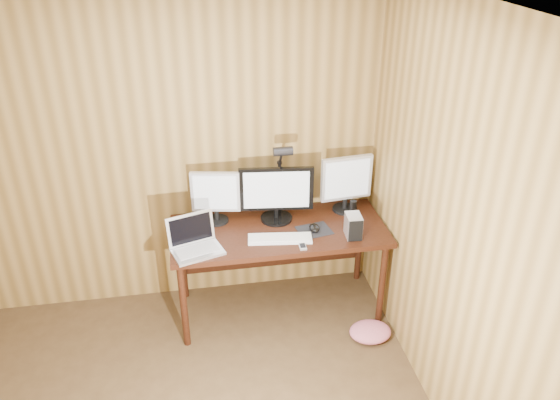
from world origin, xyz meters
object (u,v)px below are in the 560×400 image
object	(u,v)px
monitor_left	(216,196)
phone	(303,246)
keyboard	(280,238)
speaker	(353,208)
laptop	(195,242)
hard_drive	(353,226)
mouse	(314,228)
desk_lamp	(281,168)
desk	(277,237)
monitor_center	(276,193)
monitor_right	(346,182)

from	to	relation	value
monitor_left	phone	xyz separation A→B (m)	(0.57, -0.46, -0.22)
keyboard	speaker	bearing A→B (deg)	29.51
laptop	hard_drive	size ratio (longest dim) A/B	2.35
mouse	phone	xyz separation A→B (m)	(-0.13, -0.20, -0.02)
desk_lamp	phone	bearing A→B (deg)	-87.49
desk	phone	distance (m)	0.39
laptop	speaker	distance (m)	1.26
keyboard	hard_drive	distance (m)	0.54
monitor_center	speaker	bearing A→B (deg)	2.68
desk	desk_lamp	xyz separation A→B (m)	(0.06, 0.16, 0.51)
mouse	phone	bearing A→B (deg)	-131.72
keyboard	mouse	size ratio (longest dim) A/B	4.10
keyboard	monitor_right	bearing A→B (deg)	37.96
mouse	speaker	world-z (taller)	speaker
desk	mouse	world-z (taller)	mouse
desk_lamp	laptop	bearing A→B (deg)	-154.40
desk	speaker	distance (m)	0.63
monitor_center	keyboard	distance (m)	0.36
monitor_center	keyboard	bearing A→B (deg)	-88.12
monitor_right	desk_lamp	size ratio (longest dim) A/B	0.73
monitor_center	monitor_right	size ratio (longest dim) A/B	1.22
monitor_left	speaker	world-z (taller)	monitor_left
mouse	hard_drive	xyz separation A→B (m)	(0.26, -0.12, 0.06)
monitor_left	hard_drive	distance (m)	1.04
hard_drive	laptop	bearing A→B (deg)	-177.71
mouse	phone	size ratio (longest dim) A/B	1.18
keyboard	monitor_left	bearing A→B (deg)	148.86
hard_drive	desk_lamp	xyz separation A→B (m)	(-0.46, 0.42, 0.30)
speaker	monitor_right	bearing A→B (deg)	112.59
laptop	monitor_right	bearing A→B (deg)	-0.64
monitor_right	speaker	xyz separation A→B (m)	(0.04, -0.09, -0.18)
desk_lamp	monitor_center	bearing A→B (deg)	-125.69
monitor_center	speaker	world-z (taller)	monitor_center
desk	hard_drive	world-z (taller)	hard_drive
mouse	monitor_right	bearing A→B (deg)	31.98
keyboard	phone	size ratio (longest dim) A/B	4.85
keyboard	monitor_center	bearing A→B (deg)	92.63
keyboard	desk_lamp	world-z (taller)	desk_lamp
hard_drive	monitor_center	bearing A→B (deg)	150.25
monitor_right	keyboard	bearing A→B (deg)	-155.47
mouse	desk_lamp	size ratio (longest dim) A/B	0.18
desk	mouse	bearing A→B (deg)	-29.27
monitor_left	speaker	bearing A→B (deg)	5.85
laptop	desk_lamp	xyz separation A→B (m)	(0.69, 0.40, 0.33)
monitor_center	keyboard	world-z (taller)	monitor_center
monitor_left	speaker	xyz separation A→B (m)	(1.05, -0.08, -0.16)
monitor_center	desk	bearing A→B (deg)	-87.78
monitor_center	desk_lamp	distance (m)	0.19
desk	desk_lamp	bearing A→B (deg)	69.52
desk_lamp	keyboard	bearing A→B (deg)	-106.16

